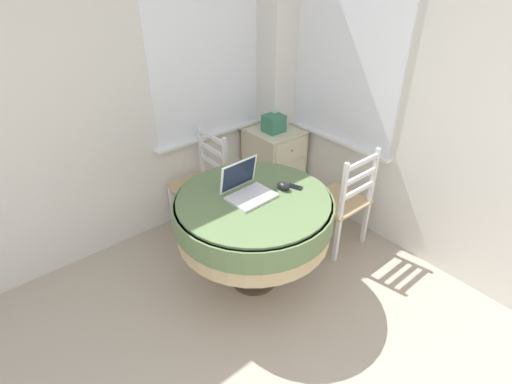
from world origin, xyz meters
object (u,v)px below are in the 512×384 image
object	(u,v)px
corner_cabinet	(274,163)
computer_mouse	(283,186)
laptop	(247,189)
dining_chair_near_back_window	(202,184)
round_dining_table	(253,215)
dining_chair_near_right_window	(342,201)
cell_phone	(295,187)
storage_box	(274,123)

from	to	relation	value
corner_cabinet	computer_mouse	bearing A→B (deg)	-129.35
laptop	computer_mouse	distance (m)	0.28
laptop	dining_chair_near_back_window	bearing A→B (deg)	80.89
dining_chair_near_back_window	corner_cabinet	xyz separation A→B (m)	(0.86, -0.02, -0.07)
corner_cabinet	round_dining_table	bearing A→B (deg)	-139.01
dining_chair_near_right_window	corner_cabinet	bearing A→B (deg)	83.40
computer_mouse	dining_chair_near_right_window	xyz separation A→B (m)	(0.63, -0.08, -0.36)
round_dining_table	cell_phone	distance (m)	0.37
round_dining_table	laptop	world-z (taller)	laptop
round_dining_table	dining_chair_near_right_window	size ratio (longest dim) A/B	1.23
computer_mouse	corner_cabinet	size ratio (longest dim) A/B	0.14
dining_chair_near_right_window	storage_box	world-z (taller)	dining_chair_near_right_window
cell_phone	dining_chair_near_back_window	bearing A→B (deg)	102.07
computer_mouse	dining_chair_near_back_window	size ratio (longest dim) A/B	0.11
computer_mouse	corner_cabinet	distance (m)	1.24
computer_mouse	corner_cabinet	bearing A→B (deg)	50.65
round_dining_table	cell_phone	bearing A→B (deg)	-14.88
dining_chair_near_back_window	storage_box	size ratio (longest dim) A/B	5.10
dining_chair_near_right_window	corner_cabinet	distance (m)	0.99
corner_cabinet	storage_box	world-z (taller)	storage_box
round_dining_table	storage_box	world-z (taller)	storage_box
dining_chair_near_right_window	round_dining_table	bearing A→B (deg)	171.65
dining_chair_near_back_window	corner_cabinet	distance (m)	0.87
dining_chair_near_right_window	corner_cabinet	size ratio (longest dim) A/B	1.24
computer_mouse	storage_box	distance (m)	1.11
cell_phone	corner_cabinet	xyz separation A→B (m)	(0.66, 0.94, -0.41)
cell_phone	storage_box	distance (m)	1.09
dining_chair_near_back_window	dining_chair_near_right_window	world-z (taller)	same
dining_chair_near_back_window	dining_chair_near_right_window	size ratio (longest dim) A/B	1.00
cell_phone	corner_cabinet	world-z (taller)	cell_phone
corner_cabinet	storage_box	distance (m)	0.46
cell_phone	storage_box	bearing A→B (deg)	55.97
corner_cabinet	storage_box	size ratio (longest dim) A/B	4.11
laptop	corner_cabinet	distance (m)	1.35
round_dining_table	storage_box	xyz separation A→B (m)	(0.93, 0.82, 0.20)
storage_box	dining_chair_near_right_window	bearing A→B (deg)	-93.99
laptop	dining_chair_near_right_window	world-z (taller)	laptop
cell_phone	laptop	bearing A→B (deg)	156.83
round_dining_table	computer_mouse	world-z (taller)	computer_mouse
storage_box	computer_mouse	bearing A→B (deg)	-128.52
laptop	corner_cabinet	world-z (taller)	laptop
dining_chair_near_right_window	storage_box	distance (m)	1.02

